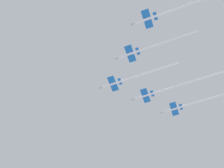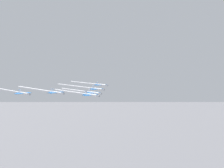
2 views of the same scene
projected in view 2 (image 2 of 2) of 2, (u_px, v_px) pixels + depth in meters
jet_lead at (81, 93)px, 186.62m from camera, size 9.12×42.50×2.59m
jet_port_inner at (85, 92)px, 205.27m from camera, size 9.12×40.86×2.59m
jet_starboard_inner at (44, 91)px, 190.08m from camera, size 9.12×51.23×2.59m
jet_port_outer at (84, 87)px, 227.05m from camera, size 9.12×53.05×2.59m
jet_starboard_outer at (15, 92)px, 187.83m from camera, size 9.12×43.35×2.59m
jet_center_rear at (93, 84)px, 241.27m from camera, size 9.12×43.25×2.59m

